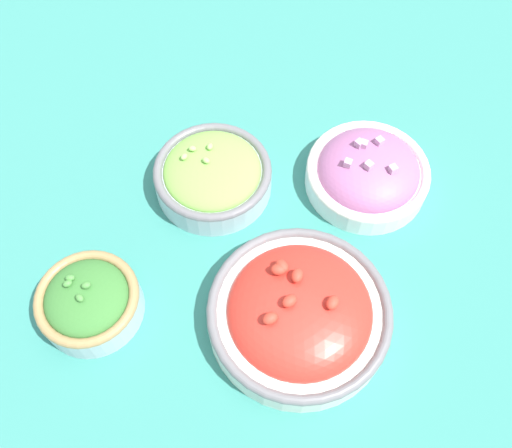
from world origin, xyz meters
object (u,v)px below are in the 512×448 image
object	(u,v)px
bowl_lettuce	(213,175)
bowl_cherry_tomatoes	(299,312)
bowl_red_onion	(368,173)
bowl_broccoli	(89,301)

from	to	relation	value
bowl_lettuce	bowl_cherry_tomatoes	bearing A→B (deg)	-116.59
bowl_red_onion	bowl_cherry_tomatoes	size ratio (longest dim) A/B	0.76
bowl_red_onion	bowl_broccoli	distance (m)	0.39
bowl_cherry_tomatoes	bowl_broccoli	distance (m)	0.24
bowl_lettuce	bowl_cherry_tomatoes	world-z (taller)	bowl_cherry_tomatoes
bowl_lettuce	bowl_broccoli	distance (m)	0.22
bowl_cherry_tomatoes	bowl_lettuce	bearing A→B (deg)	63.41
bowl_red_onion	bowl_cherry_tomatoes	bearing A→B (deg)	-172.32
bowl_red_onion	bowl_cherry_tomatoes	world-z (taller)	bowl_cherry_tomatoes
bowl_red_onion	bowl_broccoli	bearing A→B (deg)	152.35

